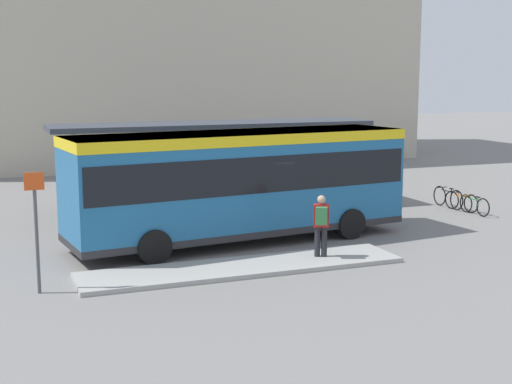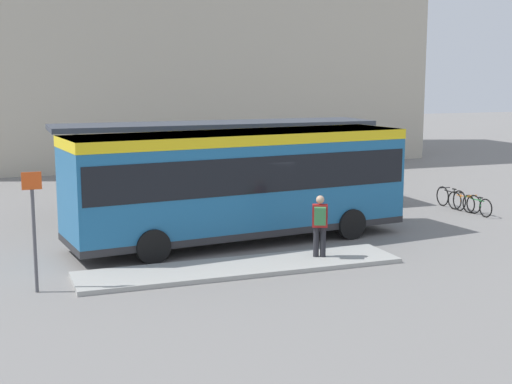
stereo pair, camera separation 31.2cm
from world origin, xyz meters
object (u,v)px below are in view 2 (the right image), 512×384
object	(u,v)px
potted_planter_near_shelter	(186,209)
bicycle_green	(477,206)
city_bus	(240,178)
platform_sign	(34,226)
pedestrian_waiting	(320,222)
bicycle_orange	(464,202)
bicycle_black	(451,198)

from	to	relation	value
potted_planter_near_shelter	bicycle_green	bearing A→B (deg)	-9.17
city_bus	platform_sign	world-z (taller)	city_bus
city_bus	pedestrian_waiting	distance (m)	3.28
city_bus	bicycle_orange	distance (m)	9.56
pedestrian_waiting	bicycle_orange	xyz separation A→B (m)	(8.06, 4.59, -0.73)
pedestrian_waiting	bicycle_black	xyz separation A→B (m)	(7.99, 5.31, -0.69)
platform_sign	bicycle_green	bearing A→B (deg)	14.90
pedestrian_waiting	platform_sign	distance (m)	7.32
potted_planter_near_shelter	city_bus	bearing A→B (deg)	-69.47
bicycle_orange	platform_sign	distance (m)	16.13
city_bus	bicycle_orange	bearing A→B (deg)	3.51
pedestrian_waiting	potted_planter_near_shelter	world-z (taller)	pedestrian_waiting
bicycle_green	platform_sign	world-z (taller)	platform_sign
pedestrian_waiting	bicycle_orange	size ratio (longest dim) A/B	1.04
platform_sign	bicycle_black	bearing A→B (deg)	19.88
bicycle_orange	bicycle_black	xyz separation A→B (m)	(-0.06, 0.72, 0.04)
bicycle_green	potted_planter_near_shelter	bearing A→B (deg)	78.30
platform_sign	potted_planter_near_shelter	bearing A→B (deg)	48.47
bicycle_orange	potted_planter_near_shelter	size ratio (longest dim) A/B	1.36
potted_planter_near_shelter	platform_sign	xyz separation A→B (m)	(-5.09, -5.75, 0.94)
pedestrian_waiting	bicycle_black	bearing A→B (deg)	-31.56
pedestrian_waiting	potted_planter_near_shelter	size ratio (longest dim) A/B	1.41
pedestrian_waiting	bicycle_black	distance (m)	9.62
bicycle_black	platform_sign	bearing A→B (deg)	109.59
bicycle_black	platform_sign	size ratio (longest dim) A/B	0.65
pedestrian_waiting	platform_sign	size ratio (longest dim) A/B	0.60
bicycle_orange	bicycle_green	bearing A→B (deg)	-7.57
bicycle_green	bicycle_black	size ratio (longest dim) A/B	0.87
bicycle_orange	bicycle_black	world-z (taller)	bicycle_black
pedestrian_waiting	bicycle_green	bearing A→B (deg)	-39.56
pedestrian_waiting	bicycle_black	world-z (taller)	pedestrian_waiting
potted_planter_near_shelter	bicycle_orange	bearing A→B (deg)	-5.24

